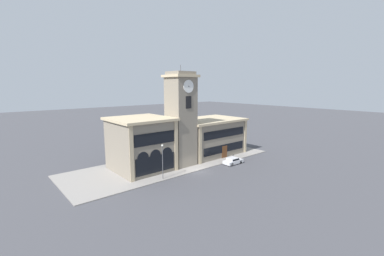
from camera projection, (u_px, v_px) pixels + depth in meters
name	position (u px, v px, depth m)	size (l,w,h in m)	color
ground_plane	(198.00, 171.00, 46.28)	(300.00, 300.00, 0.00)	#424247
sidewalk_kerb	(174.00, 162.00, 51.68)	(42.45, 14.44, 0.15)	gray
clock_tower	(181.00, 119.00, 48.51)	(5.19, 5.19, 19.03)	gray
town_hall_left_wing	(141.00, 144.00, 46.47)	(10.15, 10.46, 9.62)	gray
town_hall_right_wing	(208.00, 136.00, 57.62)	(15.38, 10.46, 7.97)	gray
parked_car_near	(233.00, 161.00, 50.46)	(4.10, 1.98, 1.28)	silver
street_lamp	(163.00, 156.00, 41.52)	(0.36, 0.36, 5.76)	#4C4C51
bollard	(233.00, 157.00, 53.21)	(0.18, 0.18, 1.06)	black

